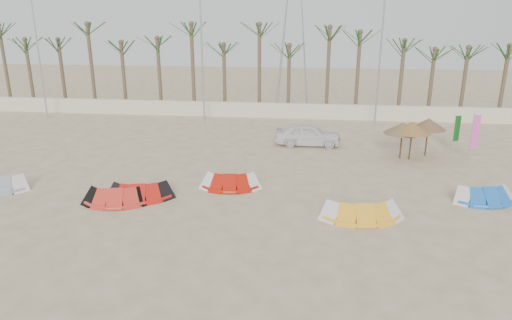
# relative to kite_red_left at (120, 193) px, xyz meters

# --- Properties ---
(ground) EXTENTS (120.00, 120.00, 0.00)m
(ground) POSITION_rel_kite_red_left_xyz_m (6.24, -2.80, -0.42)
(ground) COLOR beige
(ground) RESTS_ON ground
(boundary_wall) EXTENTS (60.00, 0.30, 1.30)m
(boundary_wall) POSITION_rel_kite_red_left_xyz_m (6.24, 19.20, 0.23)
(boundary_wall) COLOR beige
(boundary_wall) RESTS_ON ground
(palm_line) EXTENTS (52.00, 4.00, 7.70)m
(palm_line) POSITION_rel_kite_red_left_xyz_m (6.91, 20.70, 6.03)
(palm_line) COLOR brown
(palm_line) RESTS_ON ground
(lamp_a) EXTENTS (1.25, 0.14, 11.00)m
(lamp_a) POSITION_rel_kite_red_left_xyz_m (-13.72, 17.20, 5.35)
(lamp_a) COLOR #A5A8AD
(lamp_a) RESTS_ON ground
(lamp_b) EXTENTS (1.25, 0.14, 11.00)m
(lamp_b) POSITION_rel_kite_red_left_xyz_m (0.28, 17.20, 5.35)
(lamp_b) COLOR #A5A8AD
(lamp_b) RESTS_ON ground
(lamp_c) EXTENTS (1.25, 0.14, 11.00)m
(lamp_c) POSITION_rel_kite_red_left_xyz_m (14.28, 17.20, 5.35)
(lamp_c) COLOR #A5A8AD
(lamp_c) RESTS_ON ground
(pylon) EXTENTS (3.00, 3.00, 14.00)m
(pylon) POSITION_rel_kite_red_left_xyz_m (7.24, 25.20, -0.42)
(pylon) COLOR #A5A8AD
(pylon) RESTS_ON ground
(kite_red_left) EXTENTS (3.44, 2.02, 0.90)m
(kite_red_left) POSITION_rel_kite_red_left_xyz_m (0.00, 0.00, 0.00)
(kite_red_left) COLOR red
(kite_red_left) RESTS_ON ground
(kite_red_mid) EXTENTS (3.43, 2.05, 0.90)m
(kite_red_mid) POSITION_rel_kite_red_left_xyz_m (0.85, 0.67, -0.00)
(kite_red_mid) COLOR red
(kite_red_mid) RESTS_ON ground
(kite_red_right) EXTENTS (3.17, 1.77, 0.90)m
(kite_red_right) POSITION_rel_kite_red_left_xyz_m (5.01, 2.54, -0.00)
(kite_red_right) COLOR #BA1809
(kite_red_right) RESTS_ON ground
(kite_orange) EXTENTS (3.71, 1.96, 0.90)m
(kite_orange) POSITION_rel_kite_red_left_xyz_m (11.39, -0.40, 0.00)
(kite_orange) COLOR #FFAD25
(kite_orange) RESTS_ON ground
(kite_blue) EXTENTS (3.30, 2.10, 0.90)m
(kite_blue) POSITION_rel_kite_red_left_xyz_m (17.50, 2.16, -0.00)
(kite_blue) COLOR blue
(kite_blue) RESTS_ON ground
(parasol_left) EXTENTS (2.29, 2.29, 2.30)m
(parasol_left) POSITION_rel_kite_red_left_xyz_m (14.69, 8.57, 1.53)
(parasol_left) COLOR #4C331E
(parasol_left) RESTS_ON ground
(parasol_mid) EXTENTS (2.23, 2.23, 2.39)m
(parasol_mid) POSITION_rel_kite_red_left_xyz_m (15.22, 8.43, 1.62)
(parasol_mid) COLOR #4C331E
(parasol_mid) RESTS_ON ground
(parasol_right) EXTENTS (2.12, 2.12, 2.44)m
(parasol_right) POSITION_rel_kite_red_left_xyz_m (16.40, 9.37, 1.66)
(parasol_right) COLOR #4C331E
(parasol_right) RESTS_ON ground
(flag_pink) EXTENTS (0.45, 0.04, 3.03)m
(flag_pink) POSITION_rel_kite_red_left_xyz_m (18.94, 8.60, 1.38)
(flag_pink) COLOR #A5A8AD
(flag_pink) RESTS_ON ground
(flag_green) EXTENTS (0.44, 0.17, 2.59)m
(flag_green) POSITION_rel_kite_red_left_xyz_m (18.41, 10.23, 1.11)
(flag_green) COLOR #A5A8AD
(flag_green) RESTS_ON ground
(car) EXTENTS (4.47, 1.86, 1.51)m
(car) POSITION_rel_kite_red_left_xyz_m (8.92, 10.89, 0.34)
(car) COLOR white
(car) RESTS_ON ground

